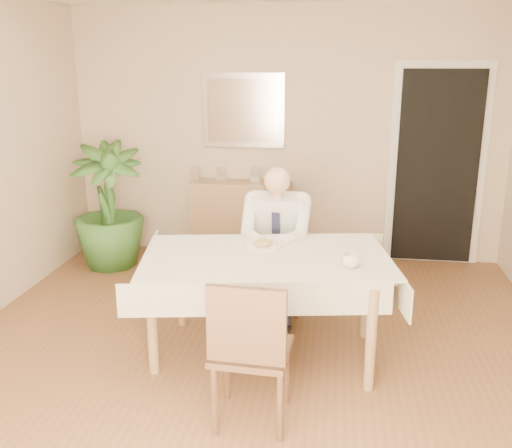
# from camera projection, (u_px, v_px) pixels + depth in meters

# --- Properties ---
(room) EXTENTS (5.00, 5.02, 2.60)m
(room) POSITION_uv_depth(u_px,v_px,m) (248.00, 186.00, 3.56)
(room) COLOR brown
(room) RESTS_ON ground
(window) EXTENTS (1.34, 0.04, 1.44)m
(window) POSITION_uv_depth(u_px,v_px,m) (60.00, 369.00, 1.17)
(window) COLOR white
(window) RESTS_ON room
(doorway) EXTENTS (0.96, 0.07, 2.10)m
(doorway) POSITION_uv_depth(u_px,v_px,m) (437.00, 168.00, 5.77)
(doorway) COLOR white
(doorway) RESTS_ON ground
(mirror) EXTENTS (0.86, 0.04, 0.76)m
(mirror) POSITION_uv_depth(u_px,v_px,m) (243.00, 110.00, 5.90)
(mirror) COLOR silver
(mirror) RESTS_ON room
(dining_table) EXTENTS (1.88, 1.30, 0.75)m
(dining_table) POSITION_uv_depth(u_px,v_px,m) (266.00, 267.00, 3.97)
(dining_table) COLOR #946E4A
(dining_table) RESTS_ON ground
(chair_far) EXTENTS (0.45, 0.45, 0.89)m
(chair_far) POSITION_uv_depth(u_px,v_px,m) (279.00, 250.00, 4.85)
(chair_far) COLOR #432B19
(chair_far) RESTS_ON ground
(chair_near) EXTENTS (0.46, 0.46, 0.92)m
(chair_near) POSITION_uv_depth(u_px,v_px,m) (250.00, 346.00, 3.18)
(chair_near) COLOR #432B19
(chair_near) RESTS_ON ground
(seated_man) EXTENTS (0.48, 0.72, 1.24)m
(seated_man) POSITION_uv_depth(u_px,v_px,m) (275.00, 238.00, 4.53)
(seated_man) COLOR silver
(seated_man) RESTS_ON ground
(plate) EXTENTS (0.26, 0.26, 0.02)m
(plate) POSITION_uv_depth(u_px,v_px,m) (263.00, 246.00, 4.12)
(plate) COLOR white
(plate) RESTS_ON dining_table
(food) EXTENTS (0.14, 0.14, 0.06)m
(food) POSITION_uv_depth(u_px,v_px,m) (263.00, 243.00, 4.12)
(food) COLOR olive
(food) RESTS_ON dining_table
(knife) EXTENTS (0.01, 0.13, 0.01)m
(knife) POSITION_uv_depth(u_px,v_px,m) (267.00, 246.00, 4.06)
(knife) COLOR silver
(knife) RESTS_ON dining_table
(fork) EXTENTS (0.01, 0.13, 0.01)m
(fork) POSITION_uv_depth(u_px,v_px,m) (256.00, 246.00, 4.07)
(fork) COLOR silver
(fork) RESTS_ON dining_table
(coffee_mug) EXTENTS (0.12, 0.12, 0.09)m
(coffee_mug) POSITION_uv_depth(u_px,v_px,m) (351.00, 261.00, 3.72)
(coffee_mug) COLOR white
(coffee_mug) RESTS_ON dining_table
(sideboard) EXTENTS (1.04, 0.39, 0.82)m
(sideboard) POSITION_uv_depth(u_px,v_px,m) (241.00, 220.00, 6.07)
(sideboard) COLOR #946E4A
(sideboard) RESTS_ON ground
(photo_frame_left) EXTENTS (0.10, 0.02, 0.14)m
(photo_frame_left) POSITION_uv_depth(u_px,v_px,m) (194.00, 174.00, 6.02)
(photo_frame_left) COLOR silver
(photo_frame_left) RESTS_ON sideboard
(photo_frame_center) EXTENTS (0.10, 0.02, 0.14)m
(photo_frame_center) POSITION_uv_depth(u_px,v_px,m) (221.00, 174.00, 6.00)
(photo_frame_center) COLOR silver
(photo_frame_center) RESTS_ON sideboard
(photo_frame_right) EXTENTS (0.10, 0.02, 0.14)m
(photo_frame_right) POSITION_uv_depth(u_px,v_px,m) (255.00, 175.00, 5.98)
(photo_frame_right) COLOR silver
(photo_frame_right) RESTS_ON sideboard
(potted_palm) EXTENTS (0.92, 0.92, 1.27)m
(potted_palm) POSITION_uv_depth(u_px,v_px,m) (108.00, 206.00, 5.75)
(potted_palm) COLOR #264E1B
(potted_palm) RESTS_ON ground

